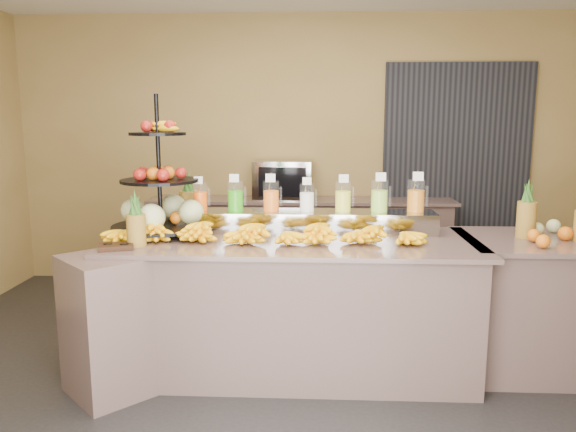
# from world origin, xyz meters

# --- Properties ---
(ground) EXTENTS (6.00, 6.00, 0.00)m
(ground) POSITION_xyz_m (0.00, 0.00, 0.00)
(ground) COLOR black
(ground) RESTS_ON ground
(room_envelope) EXTENTS (6.04, 5.02, 2.82)m
(room_envelope) POSITION_xyz_m (0.19, 0.79, 1.88)
(room_envelope) COLOR olive
(room_envelope) RESTS_ON ground
(buffet_counter) EXTENTS (2.75, 1.25, 0.93)m
(buffet_counter) POSITION_xyz_m (-0.12, 0.26, 0.47)
(buffet_counter) COLOR gray
(buffet_counter) RESTS_ON ground
(right_counter) EXTENTS (1.08, 0.88, 0.93)m
(right_counter) POSITION_xyz_m (1.70, 0.40, 0.47)
(right_counter) COLOR gray
(right_counter) RESTS_ON ground
(back_ledge) EXTENTS (3.10, 0.55, 0.93)m
(back_ledge) POSITION_xyz_m (0.00, 2.25, 0.47)
(back_ledge) COLOR gray
(back_ledge) RESTS_ON ground
(pitcher_tray) EXTENTS (1.85, 0.30, 0.15)m
(pitcher_tray) POSITION_xyz_m (0.08, 0.58, 1.01)
(pitcher_tray) COLOR gray
(pitcher_tray) RESTS_ON buffet_counter
(juice_pitcher_orange_a) EXTENTS (0.11, 0.11, 0.26)m
(juice_pitcher_orange_a) POSITION_xyz_m (-0.70, 0.58, 1.17)
(juice_pitcher_orange_a) COLOR silver
(juice_pitcher_orange_a) RESTS_ON pitcher_tray
(juice_pitcher_green) EXTENTS (0.12, 0.12, 0.28)m
(juice_pitcher_green) POSITION_xyz_m (-0.44, 0.58, 1.18)
(juice_pitcher_green) COLOR silver
(juice_pitcher_green) RESTS_ON pitcher_tray
(juice_pitcher_orange_b) EXTENTS (0.12, 0.12, 0.29)m
(juice_pitcher_orange_b) POSITION_xyz_m (-0.18, 0.58, 1.18)
(juice_pitcher_orange_b) COLOR silver
(juice_pitcher_orange_b) RESTS_ON pitcher_tray
(juice_pitcher_milk) EXTENTS (0.11, 0.11, 0.26)m
(juice_pitcher_milk) POSITION_xyz_m (0.08, 0.58, 1.17)
(juice_pitcher_milk) COLOR silver
(juice_pitcher_milk) RESTS_ON pitcher_tray
(juice_pitcher_lemon) EXTENTS (0.12, 0.12, 0.28)m
(juice_pitcher_lemon) POSITION_xyz_m (0.34, 0.58, 1.18)
(juice_pitcher_lemon) COLOR silver
(juice_pitcher_lemon) RESTS_ON pitcher_tray
(juice_pitcher_lime) EXTENTS (0.12, 0.13, 0.30)m
(juice_pitcher_lime) POSITION_xyz_m (0.60, 0.58, 1.18)
(juice_pitcher_lime) COLOR silver
(juice_pitcher_lime) RESTS_ON pitcher_tray
(juice_pitcher_orange_c) EXTENTS (0.13, 0.13, 0.31)m
(juice_pitcher_orange_c) POSITION_xyz_m (0.86, 0.58, 1.18)
(juice_pitcher_orange_c) COLOR silver
(juice_pitcher_orange_c) RESTS_ON pitcher_tray
(banana_heap) EXTENTS (2.13, 0.19, 0.18)m
(banana_heap) POSITION_xyz_m (-0.21, 0.22, 1.01)
(banana_heap) COLOR yellow
(banana_heap) RESTS_ON buffet_counter
(fruit_stand) EXTENTS (0.76, 0.76, 0.98)m
(fruit_stand) POSITION_xyz_m (-0.91, 0.45, 1.18)
(fruit_stand) COLOR black
(fruit_stand) RESTS_ON buffet_counter
(condiment_caddy) EXTENTS (0.25, 0.22, 0.03)m
(condiment_caddy) POSITION_xyz_m (-1.11, -0.03, 0.95)
(condiment_caddy) COLOR black
(condiment_caddy) RESTS_ON buffet_counter
(pineapple_left_a) EXTENTS (0.12, 0.12, 0.37)m
(pineapple_left_a) POSITION_xyz_m (-1.01, 0.06, 1.06)
(pineapple_left_a) COLOR brown
(pineapple_left_a) RESTS_ON buffet_counter
(pineapple_left_b) EXTENTS (0.14, 0.14, 0.43)m
(pineapple_left_b) POSITION_xyz_m (-0.82, 0.77, 1.09)
(pineapple_left_b) COLOR brown
(pineapple_left_b) RESTS_ON buffet_counter
(right_fruit_pile) EXTENTS (0.47, 0.45, 0.25)m
(right_fruit_pile) POSITION_xyz_m (1.75, 0.30, 1.01)
(right_fruit_pile) COLOR brown
(right_fruit_pile) RESTS_ON right_counter
(oven_warmer) EXTENTS (0.61, 0.44, 0.39)m
(oven_warmer) POSITION_xyz_m (-0.18, 2.25, 1.13)
(oven_warmer) COLOR gray
(oven_warmer) RESTS_ON back_ledge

